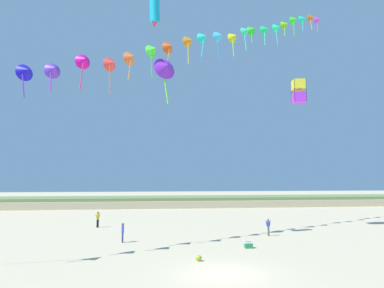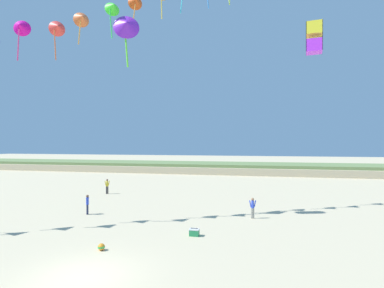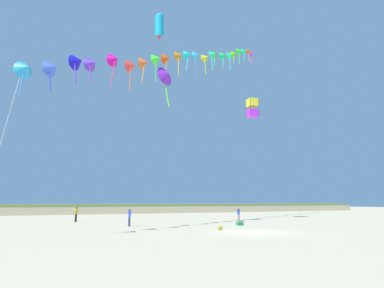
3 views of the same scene
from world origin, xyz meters
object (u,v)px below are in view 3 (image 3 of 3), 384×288
large_kite_high_solo (252,108)px  large_kite_mid_trail (167,75)px  person_mid_center (129,216)px  beach_cooler (240,223)px  beach_ball (220,228)px  large_kite_low_lead (159,26)px  person_near_left (238,213)px  person_near_right (76,213)px

large_kite_high_solo → large_kite_mid_trail: bearing=-160.5°
person_mid_center → beach_cooler: 9.86m
person_mid_center → beach_ball: (5.06, -6.84, -0.70)m
large_kite_low_lead → large_kite_mid_trail: 4.92m
large_kite_low_lead → beach_ball: 20.22m
large_kite_high_solo → beach_ball: large_kite_high_solo is taller
large_kite_mid_trail → beach_ball: size_ratio=11.76×
person_mid_center → large_kite_high_solo: 22.30m
large_kite_low_lead → beach_ball: (2.75, -6.39, -18.99)m
person_near_left → person_near_right: (-15.71, 7.35, 0.06)m
beach_ball → large_kite_mid_trail: bearing=104.6°
large_kite_high_solo → beach_ball: 21.90m
person_near_left → person_mid_center: 12.63m
large_kite_mid_trail → large_kite_high_solo: 14.88m
large_kite_high_solo → person_mid_center: bearing=-164.2°
large_kite_high_solo → beach_cooler: size_ratio=4.18×
large_kite_mid_trail → large_kite_high_solo: large_kite_mid_trail is taller
beach_cooler → large_kite_mid_trail: bearing=150.7°
person_mid_center → person_near_left: bearing=7.1°
large_kite_low_lead → large_kite_high_solo: bearing=19.6°
large_kite_high_solo → person_near_right: bearing=168.9°
person_mid_center → large_kite_high_solo: (17.33, 4.89, 13.15)m
person_near_left → beach_cooler: bearing=-123.6°
person_mid_center → large_kite_high_solo: bearing=15.8°
person_mid_center → beach_ball: bearing=-53.5°
large_kite_high_solo → person_near_left: bearing=-145.3°
person_near_right → large_kite_high_solo: large_kite_high_solo is taller
person_near_left → beach_ball: size_ratio=4.19×
person_near_left → beach_ball: person_near_left is taller
large_kite_mid_trail → beach_cooler: bearing=-29.3°
beach_cooler → person_mid_center: bearing=159.7°
large_kite_mid_trail → beach_cooler: large_kite_mid_trail is taller
large_kite_high_solo → beach_cooler: (-8.10, -8.30, -13.81)m
person_near_left → large_kite_high_solo: (4.79, 3.32, 13.15)m
person_near_left → large_kite_high_solo: size_ratio=0.63×
large_kite_high_solo → large_kite_low_lead: bearing=-160.4°
person_near_left → person_near_right: bearing=154.9°
large_kite_mid_trail → beach_ball: 15.81m
person_near_right → beach_ball: (8.23, -15.75, -0.76)m
large_kite_low_lead → person_near_right: bearing=120.3°
large_kite_mid_trail → beach_ball: (1.75, -6.75, -14.18)m
person_near_left → large_kite_high_solo: large_kite_high_solo is taller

